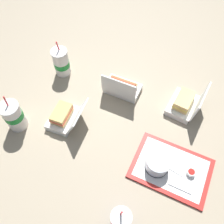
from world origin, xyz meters
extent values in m
plane|color=gray|center=(0.00, 0.00, 0.00)|extent=(3.20, 3.20, 0.00)
cube|color=red|center=(-0.38, 0.03, 0.01)|extent=(0.42, 0.34, 0.01)
cube|color=white|center=(-0.38, 0.03, 0.01)|extent=(0.37, 0.29, 0.00)
cylinder|color=black|center=(-0.32, 0.07, 0.02)|extent=(0.11, 0.11, 0.01)
cylinder|color=beige|center=(-0.32, 0.07, 0.04)|extent=(0.09, 0.09, 0.05)
cylinder|color=silver|center=(-0.32, 0.07, 0.05)|extent=(0.11, 0.11, 0.07)
cylinder|color=white|center=(-0.46, 0.00, 0.03)|extent=(0.04, 0.04, 0.02)
cylinder|color=#9E140F|center=(-0.46, 0.00, 0.04)|extent=(0.03, 0.03, 0.01)
cube|color=white|center=(-0.40, -0.01, 0.02)|extent=(0.11, 0.11, 0.00)
cube|color=white|center=(-0.46, 0.09, 0.02)|extent=(0.11, 0.04, 0.00)
cube|color=white|center=(-0.24, -0.31, 0.02)|extent=(0.16, 0.21, 0.04)
cube|color=white|center=(-0.31, -0.32, 0.11)|extent=(0.05, 0.19, 0.14)
cube|color=#DBB770|center=(-0.24, -0.31, 0.05)|extent=(0.10, 0.14, 0.02)
cube|color=#E5C651|center=(-0.24, -0.31, 0.07)|extent=(0.10, 0.15, 0.01)
cube|color=#DBB770|center=(-0.24, -0.31, 0.08)|extent=(0.10, 0.14, 0.02)
cube|color=white|center=(0.22, 0.16, 0.02)|extent=(0.17, 0.21, 0.04)
cube|color=white|center=(0.13, 0.13, 0.10)|extent=(0.11, 0.19, 0.12)
cube|color=tan|center=(0.22, 0.16, 0.05)|extent=(0.11, 0.14, 0.02)
cube|color=#D64C38|center=(0.22, 0.16, 0.07)|extent=(0.11, 0.15, 0.01)
cube|color=tan|center=(0.22, 0.16, 0.08)|extent=(0.11, 0.14, 0.02)
cube|color=white|center=(0.09, -0.20, 0.02)|extent=(0.23, 0.17, 0.04)
cube|color=white|center=(0.08, -0.14, 0.10)|extent=(0.20, 0.06, 0.12)
cube|color=tan|center=(0.09, -0.20, 0.06)|extent=(0.17, 0.09, 0.03)
cylinder|color=#9E4728|center=(0.09, -0.20, 0.08)|extent=(0.15, 0.06, 0.03)
cylinder|color=yellow|center=(0.09, -0.20, 0.09)|extent=(0.13, 0.04, 0.01)
cylinder|color=#1938B7|center=(-0.34, 0.38, 0.07)|extent=(0.08, 0.08, 0.15)
cylinder|color=red|center=(-0.34, 0.38, 0.09)|extent=(0.08, 0.08, 0.03)
cylinder|color=white|center=(-0.34, 0.38, 0.15)|extent=(0.09, 0.09, 0.01)
cylinder|color=red|center=(-0.33, 0.37, 0.19)|extent=(0.01, 0.01, 0.06)
cylinder|color=white|center=(0.46, -0.09, 0.08)|extent=(0.09, 0.09, 0.16)
cylinder|color=#198C33|center=(0.46, -0.09, 0.07)|extent=(0.09, 0.09, 0.04)
cylinder|color=white|center=(0.46, -0.09, 0.17)|extent=(0.10, 0.10, 0.01)
cylinder|color=red|center=(0.47, -0.09, 0.20)|extent=(0.01, 0.01, 0.06)
cylinder|color=white|center=(0.39, 0.33, 0.08)|extent=(0.09, 0.09, 0.17)
cylinder|color=#198C33|center=(0.39, 0.33, 0.10)|extent=(0.10, 0.10, 0.04)
cylinder|color=white|center=(0.39, 0.33, 0.17)|extent=(0.10, 0.10, 0.01)
cylinder|color=red|center=(0.39, 0.32, 0.21)|extent=(0.01, 0.01, 0.06)
camera|label=1|loc=(-0.42, 0.54, 1.17)|focal=40.00mm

